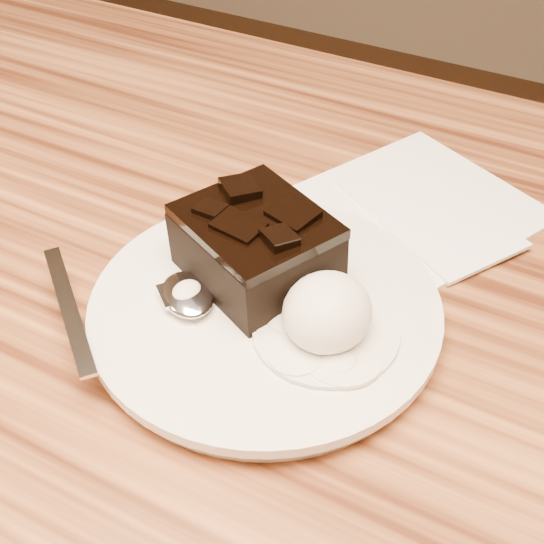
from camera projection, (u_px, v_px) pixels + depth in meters
The scene contains 9 objects.
dining_table at pixel (185, 524), 0.81m from camera, with size 1.20×0.80×0.75m, color #401D0F, non-canonical shape.
plate at pixel (265, 313), 0.51m from camera, with size 0.24×0.24×0.02m, color white.
brownie at pixel (256, 250), 0.51m from camera, with size 0.10×0.08×0.05m, color black.
ice_cream_scoop at pixel (327, 312), 0.47m from camera, with size 0.06×0.06×0.05m, color white.
melt_puddle at pixel (326, 332), 0.48m from camera, with size 0.10×0.10×0.00m, color white.
spoon at pixel (187, 296), 0.50m from camera, with size 0.04×0.19×0.01m, color silver, non-canonical shape.
napkin at pixel (419, 203), 0.62m from camera, with size 0.17×0.17×0.01m, color white.
crumb_a at pixel (332, 313), 0.50m from camera, with size 0.01×0.01×0.00m, color black.
crumb_b at pixel (270, 355), 0.47m from camera, with size 0.01×0.01×0.00m, color black.
Camera 1 is at (0.29, -0.33, 1.12)m, focal length 49.05 mm.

